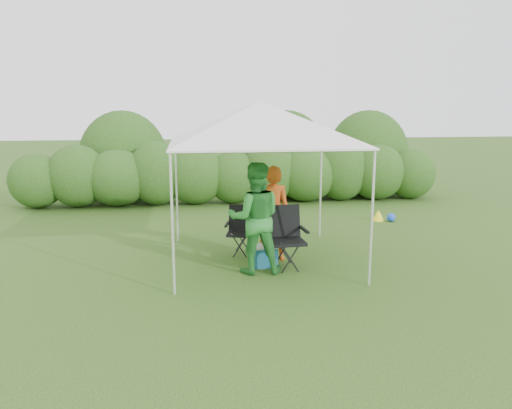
{
  "coord_description": "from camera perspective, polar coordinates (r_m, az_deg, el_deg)",
  "views": [
    {
      "loc": [
        -1.24,
        -8.09,
        2.74
      ],
      "look_at": [
        -0.09,
        0.4,
        1.05
      ],
      "focal_mm": 35.0,
      "sensor_mm": 36.0,
      "label": 1
    }
  ],
  "objects": [
    {
      "name": "ground",
      "position": [
        8.64,
        0.97,
        -7.35
      ],
      "size": [
        70.0,
        70.0,
        0.0
      ],
      "primitive_type": "plane",
      "color": "#375A1C"
    },
    {
      "name": "hedge",
      "position": [
        14.28,
        -2.65,
        3.42
      ],
      "size": [
        12.21,
        1.53,
        1.8
      ],
      "color": "#2D551A",
      "rests_on": "ground"
    },
    {
      "name": "man",
      "position": [
        8.96,
        1.93,
        -0.97
      ],
      "size": [
        0.72,
        0.58,
        1.72
      ],
      "primitive_type": "imported",
      "rotation": [
        0.0,
        0.0,
        2.84
      ],
      "color": "#C04915",
      "rests_on": "ground"
    },
    {
      "name": "lawn_toy",
      "position": [
        12.52,
        14.16,
        -1.26
      ],
      "size": [
        0.51,
        0.43,
        0.26
      ],
      "color": "yellow",
      "rests_on": "ground"
    },
    {
      "name": "chair_left",
      "position": [
        9.41,
        -1.67,
        -2.53
      ],
      "size": [
        0.65,
        0.61,
        0.91
      ],
      "rotation": [
        0.0,
        0.0,
        -0.23
      ],
      "color": "black",
      "rests_on": "ground"
    },
    {
      "name": "canopy",
      "position": [
        8.69,
        0.52,
        9.32
      ],
      "size": [
        3.1,
        3.1,
        2.83
      ],
      "color": "silver",
      "rests_on": "ground"
    },
    {
      "name": "bottle",
      "position": [
        8.61,
        1.35,
        -4.05
      ],
      "size": [
        0.06,
        0.06,
        0.22
      ],
      "primitive_type": "cylinder",
      "color": "#592D0C",
      "rests_on": "cooler"
    },
    {
      "name": "chair_right",
      "position": [
        8.62,
        3.38,
        -3.25
      ],
      "size": [
        0.69,
        0.63,
        1.06
      ],
      "rotation": [
        0.0,
        0.0,
        0.06
      ],
      "color": "black",
      "rests_on": "ground"
    },
    {
      "name": "woman",
      "position": [
        8.23,
        -0.11,
        -1.57
      ],
      "size": [
        0.94,
        0.75,
        1.86
      ],
      "primitive_type": "imported",
      "rotation": [
        0.0,
        0.0,
        3.09
      ],
      "color": "#287C2D",
      "rests_on": "ground"
    },
    {
      "name": "cooler",
      "position": [
        8.72,
        0.91,
        -5.87
      ],
      "size": [
        0.47,
        0.37,
        0.37
      ],
      "rotation": [
        0.0,
        0.0,
        0.11
      ],
      "color": "#1B5D7D",
      "rests_on": "ground"
    }
  ]
}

